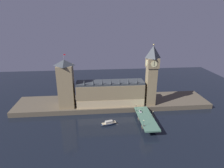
{
  "coord_description": "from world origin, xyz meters",
  "views": [
    {
      "loc": [
        -19.85,
        -159.53,
        96.61
      ],
      "look_at": [
        -2.95,
        20.0,
        32.72
      ],
      "focal_mm": 30.0,
      "sensor_mm": 36.0,
      "label": 1
    }
  ],
  "objects_px": {
    "clock_tower": "(152,74)",
    "boat_upstream": "(109,123)",
    "street_lamp_far": "(136,107)",
    "street_lamp_near": "(144,122)",
    "victoria_tower": "(66,84)",
    "car_northbound_lead": "(140,111)",
    "pedestrian_near_rail": "(144,126)",
    "street_lamp_mid": "(153,113)",
    "pedestrian_far_rail": "(137,111)",
    "pedestrian_mid_walk": "(152,115)"
  },
  "relations": [
    {
      "from": "clock_tower",
      "to": "boat_upstream",
      "type": "bearing_deg",
      "value": -147.68
    },
    {
      "from": "street_lamp_far",
      "to": "street_lamp_near",
      "type": "bearing_deg",
      "value": -90.0
    },
    {
      "from": "victoria_tower",
      "to": "street_lamp_near",
      "type": "xyz_separation_m",
      "value": [
        72.02,
        -49.13,
        -21.0
      ]
    },
    {
      "from": "car_northbound_lead",
      "to": "pedestrian_near_rail",
      "type": "bearing_deg",
      "value": -96.5
    },
    {
      "from": "street_lamp_mid",
      "to": "victoria_tower",
      "type": "bearing_deg",
      "value": 157.94
    },
    {
      "from": "pedestrian_near_rail",
      "to": "pedestrian_far_rail",
      "type": "height_order",
      "value": "pedestrian_near_rail"
    },
    {
      "from": "clock_tower",
      "to": "car_northbound_lead",
      "type": "distance_m",
      "value": 41.9
    },
    {
      "from": "street_lamp_near",
      "to": "street_lamp_far",
      "type": "relative_size",
      "value": 0.86
    },
    {
      "from": "car_northbound_lead",
      "to": "street_lamp_near",
      "type": "xyz_separation_m",
      "value": [
        -3.42,
        -26.1,
        3.13
      ]
    },
    {
      "from": "victoria_tower",
      "to": "car_northbound_lead",
      "type": "distance_m",
      "value": 82.49
    },
    {
      "from": "pedestrian_mid_walk",
      "to": "pedestrian_far_rail",
      "type": "relative_size",
      "value": 1.11
    },
    {
      "from": "clock_tower",
      "to": "pedestrian_mid_walk",
      "type": "height_order",
      "value": "clock_tower"
    },
    {
      "from": "car_northbound_lead",
      "to": "street_lamp_near",
      "type": "distance_m",
      "value": 26.51
    },
    {
      "from": "pedestrian_far_rail",
      "to": "street_lamp_near",
      "type": "distance_m",
      "value": 27.03
    },
    {
      "from": "car_northbound_lead",
      "to": "street_lamp_mid",
      "type": "xyz_separation_m",
      "value": [
        9.46,
        -11.38,
        3.25
      ]
    },
    {
      "from": "pedestrian_near_rail",
      "to": "car_northbound_lead",
      "type": "bearing_deg",
      "value": 83.5
    },
    {
      "from": "clock_tower",
      "to": "car_northbound_lead",
      "type": "relative_size",
      "value": 14.14
    },
    {
      "from": "car_northbound_lead",
      "to": "street_lamp_near",
      "type": "bearing_deg",
      "value": -97.47
    },
    {
      "from": "pedestrian_near_rail",
      "to": "pedestrian_mid_walk",
      "type": "xyz_separation_m",
      "value": [
        12.09,
        17.4,
        0.06
      ]
    },
    {
      "from": "boat_upstream",
      "to": "street_lamp_far",
      "type": "bearing_deg",
      "value": 24.82
    },
    {
      "from": "pedestrian_far_rail",
      "to": "boat_upstream",
      "type": "bearing_deg",
      "value": -159.7
    },
    {
      "from": "victoria_tower",
      "to": "street_lamp_near",
      "type": "height_order",
      "value": "victoria_tower"
    },
    {
      "from": "clock_tower",
      "to": "victoria_tower",
      "type": "height_order",
      "value": "clock_tower"
    },
    {
      "from": "car_northbound_lead",
      "to": "boat_upstream",
      "type": "distance_m",
      "value": 34.89
    },
    {
      "from": "pedestrian_far_rail",
      "to": "street_lamp_mid",
      "type": "xyz_separation_m",
      "value": [
        12.49,
        -12.14,
        3.13
      ]
    },
    {
      "from": "pedestrian_far_rail",
      "to": "street_lamp_far",
      "type": "height_order",
      "value": "street_lamp_far"
    },
    {
      "from": "pedestrian_near_rail",
      "to": "boat_upstream",
      "type": "distance_m",
      "value": 34.47
    },
    {
      "from": "car_northbound_lead",
      "to": "boat_upstream",
      "type": "bearing_deg",
      "value": -162.63
    },
    {
      "from": "clock_tower",
      "to": "boat_upstream",
      "type": "xyz_separation_m",
      "value": [
        -48.2,
        -30.5,
        -39.04
      ]
    },
    {
      "from": "victoria_tower",
      "to": "car_northbound_lead",
      "type": "height_order",
      "value": "victoria_tower"
    },
    {
      "from": "clock_tower",
      "to": "pedestrian_near_rail",
      "type": "height_order",
      "value": "clock_tower"
    },
    {
      "from": "pedestrian_far_rail",
      "to": "pedestrian_mid_walk",
      "type": "bearing_deg",
      "value": -39.3
    },
    {
      "from": "victoria_tower",
      "to": "pedestrian_far_rail",
      "type": "relative_size",
      "value": 35.72
    },
    {
      "from": "clock_tower",
      "to": "car_northbound_lead",
      "type": "height_order",
      "value": "clock_tower"
    },
    {
      "from": "victoria_tower",
      "to": "street_lamp_near",
      "type": "bearing_deg",
      "value": -34.3
    },
    {
      "from": "street_lamp_far",
      "to": "victoria_tower",
      "type": "bearing_deg",
      "value": 164.71
    },
    {
      "from": "pedestrian_mid_walk",
      "to": "street_lamp_mid",
      "type": "relative_size",
      "value": 0.28
    },
    {
      "from": "street_lamp_mid",
      "to": "boat_upstream",
      "type": "relative_size",
      "value": 0.38
    },
    {
      "from": "clock_tower",
      "to": "street_lamp_far",
      "type": "height_order",
      "value": "clock_tower"
    },
    {
      "from": "pedestrian_far_rail",
      "to": "street_lamp_mid",
      "type": "relative_size",
      "value": 0.25
    },
    {
      "from": "boat_upstream",
      "to": "car_northbound_lead",
      "type": "bearing_deg",
      "value": 17.37
    },
    {
      "from": "clock_tower",
      "to": "victoria_tower",
      "type": "bearing_deg",
      "value": 178.23
    },
    {
      "from": "victoria_tower",
      "to": "boat_upstream",
      "type": "relative_size",
      "value": 3.49
    },
    {
      "from": "clock_tower",
      "to": "pedestrian_mid_walk",
      "type": "xyz_separation_m",
      "value": [
        -6.29,
        -29.36,
        -33.11
      ]
    },
    {
      "from": "clock_tower",
      "to": "boat_upstream",
      "type": "relative_size",
      "value": 4.03
    },
    {
      "from": "victoria_tower",
      "to": "street_lamp_far",
      "type": "height_order",
      "value": "victoria_tower"
    },
    {
      "from": "street_lamp_far",
      "to": "boat_upstream",
      "type": "height_order",
      "value": "street_lamp_far"
    },
    {
      "from": "pedestrian_far_rail",
      "to": "street_lamp_mid",
      "type": "bearing_deg",
      "value": -44.21
    },
    {
      "from": "car_northbound_lead",
      "to": "street_lamp_mid",
      "type": "height_order",
      "value": "street_lamp_mid"
    },
    {
      "from": "pedestrian_mid_walk",
      "to": "pedestrian_far_rail",
      "type": "height_order",
      "value": "pedestrian_mid_walk"
    }
  ]
}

